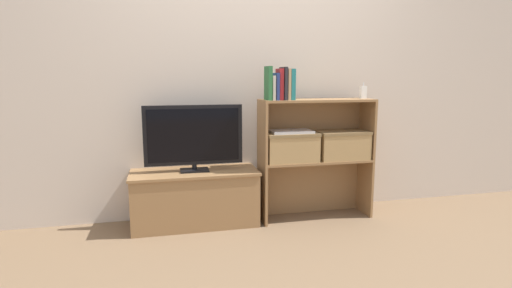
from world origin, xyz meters
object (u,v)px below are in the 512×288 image
at_px(book_ivory, 272,88).
at_px(book_navy, 276,87).
at_px(book_crimson, 280,84).
at_px(book_tan, 287,84).
at_px(book_teal, 291,84).
at_px(storage_basket_left, 291,146).
at_px(storage_basket_right, 342,144).
at_px(tv, 194,136).
at_px(tv_stand, 195,198).
at_px(laptop, 291,131).
at_px(book_charcoal, 283,84).
at_px(book_forest, 268,83).
at_px(baby_monitor, 363,92).

bearing_deg(book_ivory, book_navy, 0.00).
relative_size(book_crimson, book_tan, 1.00).
relative_size(book_ivory, book_teal, 0.78).
bearing_deg(storage_basket_left, storage_basket_right, 0.00).
relative_size(book_navy, book_teal, 0.87).
height_order(tv, book_tan, book_tan).
distance_m(tv_stand, storage_basket_right, 1.28).
xyz_separation_m(book_tan, laptop, (0.05, 0.02, -0.37)).
relative_size(book_tan, storage_basket_right, 0.57).
bearing_deg(laptop, book_charcoal, -161.84).
bearing_deg(tv, tv_stand, 90.00).
bearing_deg(book_tan, tv, 173.10).
distance_m(book_ivory, book_teal, 0.16).
xyz_separation_m(book_ivory, book_crimson, (0.06, 0.00, 0.03)).
height_order(book_charcoal, storage_basket_left, book_charcoal).
xyz_separation_m(tv_stand, book_navy, (0.63, -0.09, 0.87)).
distance_m(book_crimson, book_charcoal, 0.03).
relative_size(book_forest, baby_monitor, 1.93).
xyz_separation_m(book_ivory, storage_basket_right, (0.61, 0.02, -0.46)).
height_order(book_crimson, storage_basket_right, book_crimson).
bearing_deg(tv_stand, book_crimson, -7.66).
xyz_separation_m(book_charcoal, laptop, (0.07, 0.02, -0.38)).
bearing_deg(book_charcoal, baby_monitor, 3.22).
distance_m(book_navy, storage_basket_left, 0.49).
bearing_deg(baby_monitor, book_navy, -177.05).
xyz_separation_m(book_crimson, storage_basket_left, (0.11, 0.02, -0.49)).
height_order(book_charcoal, baby_monitor, book_charcoal).
distance_m(storage_basket_left, storage_basket_right, 0.45).
distance_m(tv, storage_basket_left, 0.78).
bearing_deg(storage_basket_left, baby_monitor, 1.37).
relative_size(book_charcoal, baby_monitor, 1.89).
relative_size(book_ivory, storage_basket_left, 0.44).
bearing_deg(book_forest, storage_basket_right, 2.18).
xyz_separation_m(tv, baby_monitor, (1.40, -0.05, 0.33)).
bearing_deg(book_crimson, book_charcoal, 0.00).
distance_m(book_navy, baby_monitor, 0.77).
xyz_separation_m(book_charcoal, storage_basket_left, (0.07, 0.02, -0.50)).
bearing_deg(tv_stand, book_ivory, -8.40).
distance_m(baby_monitor, laptop, 0.70).
bearing_deg(tv, book_charcoal, -7.19).
xyz_separation_m(book_forest, book_charcoal, (0.12, 0.00, -0.00)).
relative_size(book_navy, baby_monitor, 1.56).
bearing_deg(book_crimson, tv_stand, 172.34).
bearing_deg(book_forest, tv_stand, 171.15).
bearing_deg(book_ivory, book_forest, 180.00).
bearing_deg(book_tan, storage_basket_right, 2.86).
relative_size(tv_stand, baby_monitor, 7.45).
distance_m(book_tan, book_teal, 0.03).
relative_size(book_crimson, book_teal, 1.00).
distance_m(book_charcoal, laptop, 0.39).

